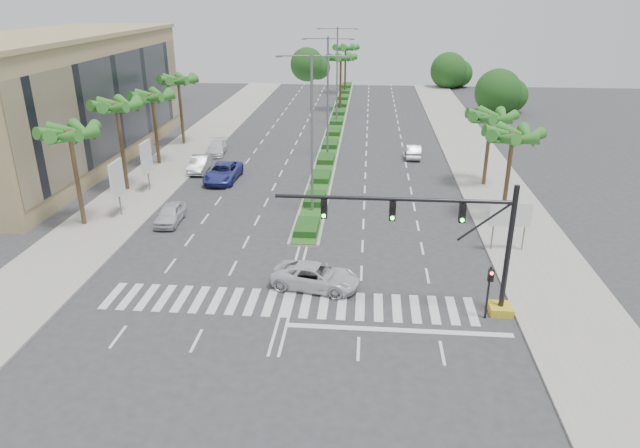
# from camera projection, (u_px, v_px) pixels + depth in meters

# --- Properties ---
(ground) EXTENTS (160.00, 160.00, 0.00)m
(ground) POSITION_uv_depth(u_px,v_px,m) (288.00, 303.00, 31.51)
(ground) COLOR #333335
(ground) RESTS_ON ground
(footpath_right) EXTENTS (6.00, 120.00, 0.15)m
(footpath_right) POSITION_uv_depth(u_px,v_px,m) (496.00, 192.00, 48.72)
(footpath_right) COLOR gray
(footpath_right) RESTS_ON ground
(footpath_left) EXTENTS (6.00, 120.00, 0.15)m
(footpath_left) POSITION_uv_depth(u_px,v_px,m) (151.00, 183.00, 51.12)
(footpath_left) COLOR gray
(footpath_left) RESTS_ON ground
(median) EXTENTS (2.20, 75.00, 0.20)m
(median) POSITION_uv_depth(u_px,v_px,m) (336.00, 125.00, 72.97)
(median) COLOR gray
(median) RESTS_ON ground
(median_grass) EXTENTS (1.80, 75.00, 0.04)m
(median_grass) POSITION_uv_depth(u_px,v_px,m) (336.00, 124.00, 72.92)
(median_grass) COLOR #2B5E20
(median_grass) RESTS_ON median
(building) EXTENTS (12.00, 36.00, 12.00)m
(building) POSITION_uv_depth(u_px,v_px,m) (58.00, 103.00, 55.27)
(building) COLOR tan
(building) RESTS_ON ground
(signal_gantry) EXTENTS (12.60, 1.20, 7.20)m
(signal_gantry) POSITION_uv_depth(u_px,v_px,m) (464.00, 253.00, 29.46)
(signal_gantry) COLOR gold
(signal_gantry) RESTS_ON ground
(pedestrian_signal) EXTENTS (0.28, 0.36, 3.00)m
(pedestrian_signal) POSITION_uv_depth(u_px,v_px,m) (489.00, 284.00, 29.27)
(pedestrian_signal) COLOR black
(pedestrian_signal) RESTS_ON ground
(direction_sign) EXTENTS (2.70, 0.11, 3.40)m
(direction_sign) POSITION_uv_depth(u_px,v_px,m) (510.00, 217.00, 36.88)
(direction_sign) COLOR slate
(direction_sign) RESTS_ON ground
(billboard_near) EXTENTS (0.18, 2.10, 4.35)m
(billboard_near) POSITION_uv_depth(u_px,v_px,m) (117.00, 179.00, 42.60)
(billboard_near) COLOR slate
(billboard_near) RESTS_ON ground
(billboard_far) EXTENTS (0.18, 2.10, 4.35)m
(billboard_far) POSITION_uv_depth(u_px,v_px,m) (146.00, 158.00, 48.13)
(billboard_far) COLOR slate
(billboard_far) RESTS_ON ground
(palm_left_near) EXTENTS (4.57, 4.68, 7.55)m
(palm_left_near) POSITION_uv_depth(u_px,v_px,m) (70.00, 136.00, 39.50)
(palm_left_near) COLOR brown
(palm_left_near) RESTS_ON ground
(palm_left_mid) EXTENTS (4.57, 4.68, 7.95)m
(palm_left_mid) POSITION_uv_depth(u_px,v_px,m) (117.00, 109.00, 46.73)
(palm_left_mid) COLOR brown
(palm_left_mid) RESTS_ON ground
(palm_left_far) EXTENTS (4.57, 4.68, 7.35)m
(palm_left_far) POSITION_uv_depth(u_px,v_px,m) (152.00, 99.00, 54.33)
(palm_left_far) COLOR brown
(palm_left_far) RESTS_ON ground
(palm_left_end) EXTENTS (4.57, 4.68, 7.75)m
(palm_left_end) POSITION_uv_depth(u_px,v_px,m) (178.00, 82.00, 61.56)
(palm_left_end) COLOR brown
(palm_left_end) RESTS_ON ground
(palm_right_near) EXTENTS (4.57, 4.68, 7.05)m
(palm_right_near) POSITION_uv_depth(u_px,v_px,m) (513.00, 138.00, 40.92)
(palm_right_near) COLOR brown
(palm_right_near) RESTS_ON ground
(palm_right_far) EXTENTS (4.57, 4.68, 6.75)m
(palm_right_far) POSITION_uv_depth(u_px,v_px,m) (491.00, 119.00, 48.41)
(palm_right_far) COLOR brown
(palm_right_far) RESTS_ON ground
(palm_median_a) EXTENTS (4.57, 4.68, 8.05)m
(palm_median_a) POSITION_uv_depth(u_px,v_px,m) (341.00, 60.00, 79.52)
(palm_median_a) COLOR brown
(palm_median_a) RESTS_ON ground
(palm_median_b) EXTENTS (4.57, 4.68, 8.05)m
(palm_median_b) POSITION_uv_depth(u_px,v_px,m) (346.00, 50.00, 93.35)
(palm_median_b) COLOR brown
(palm_median_b) RESTS_ON ground
(streetlight_near) EXTENTS (5.10, 0.25, 12.00)m
(streetlight_near) POSITION_uv_depth(u_px,v_px,m) (312.00, 126.00, 41.84)
(streetlight_near) COLOR slate
(streetlight_near) RESTS_ON ground
(streetlight_mid) EXTENTS (5.10, 0.25, 12.00)m
(streetlight_mid) POSITION_uv_depth(u_px,v_px,m) (328.00, 91.00, 56.60)
(streetlight_mid) COLOR slate
(streetlight_mid) RESTS_ON ground
(streetlight_far) EXTENTS (5.10, 0.25, 12.00)m
(streetlight_far) POSITION_uv_depth(u_px,v_px,m) (337.00, 71.00, 71.35)
(streetlight_far) COLOR slate
(streetlight_far) RESTS_ON ground
(car_parked_a) EXTENTS (1.78, 4.13, 1.39)m
(car_parked_a) POSITION_uv_depth(u_px,v_px,m) (170.00, 214.00, 42.28)
(car_parked_a) COLOR silver
(car_parked_a) RESTS_ON ground
(car_parked_b) EXTENTS (1.80, 4.56, 1.48)m
(car_parked_b) POSITION_uv_depth(u_px,v_px,m) (200.00, 164.00, 54.35)
(car_parked_b) COLOR #B6B6BB
(car_parked_b) RESTS_ON ground
(car_parked_c) EXTENTS (2.78, 5.73, 1.57)m
(car_parked_c) POSITION_uv_depth(u_px,v_px,m) (223.00, 172.00, 51.65)
(car_parked_c) COLOR navy
(car_parked_c) RESTS_ON ground
(car_parked_d) EXTENTS (2.22, 4.65, 1.31)m
(car_parked_d) POSITION_uv_depth(u_px,v_px,m) (217.00, 148.00, 60.26)
(car_parked_d) COLOR white
(car_parked_d) RESTS_ON ground
(car_crossing) EXTENTS (5.47, 3.30, 1.42)m
(car_crossing) POSITION_uv_depth(u_px,v_px,m) (316.00, 276.00, 32.97)
(car_crossing) COLOR silver
(car_crossing) RESTS_ON ground
(car_right) EXTENTS (1.66, 4.29, 1.39)m
(car_right) POSITION_uv_depth(u_px,v_px,m) (413.00, 151.00, 59.02)
(car_right) COLOR silver
(car_right) RESTS_ON ground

